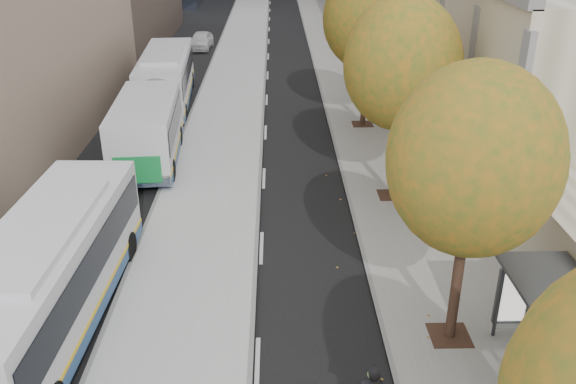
{
  "coord_description": "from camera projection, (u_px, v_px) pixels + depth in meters",
  "views": [
    {
      "loc": [
        -1.12,
        -0.36,
        10.73
      ],
      "look_at": [
        -0.74,
        17.22,
        2.5
      ],
      "focal_mm": 38.0,
      "sensor_mm": 36.0,
      "label": 1
    }
  ],
  "objects": [
    {
      "name": "bus_platform",
      "position": [
        229.0,
        104.0,
        36.48
      ],
      "size": [
        4.25,
        150.0,
        0.15
      ],
      "primitive_type": "cube",
      "color": "#A9A9A9",
      "rests_on": "ground"
    },
    {
      "name": "sidewalk",
      "position": [
        362.0,
        103.0,
        36.65
      ],
      "size": [
        4.75,
        150.0,
        0.08
      ],
      "primitive_type": "cube",
      "color": "gray",
      "rests_on": "ground"
    },
    {
      "name": "bus_shelter",
      "position": [
        573.0,
        317.0,
        14.0
      ],
      "size": [
        1.9,
        4.4,
        2.53
      ],
      "color": "#383A3F",
      "rests_on": "sidewalk"
    },
    {
      "name": "tree_c",
      "position": [
        474.0,
        161.0,
        14.51
      ],
      "size": [
        4.2,
        4.2,
        7.28
      ],
      "color": "#2F1E18",
      "rests_on": "sidewalk"
    },
    {
      "name": "tree_d",
      "position": [
        402.0,
        64.0,
        22.57
      ],
      "size": [
        4.4,
        4.4,
        7.6
      ],
      "color": "#2F1E18",
      "rests_on": "sidewalk"
    },
    {
      "name": "tree_e",
      "position": [
        368.0,
        18.0,
        30.63
      ],
      "size": [
        4.6,
        4.6,
        7.92
      ],
      "color": "#2F1E18",
      "rests_on": "sidewalk"
    },
    {
      "name": "bus_far",
      "position": [
        159.0,
        96.0,
        32.39
      ],
      "size": [
        3.79,
        18.04,
        2.99
      ],
      "rotation": [
        0.0,
        0.0,
        0.07
      ],
      "color": "silver",
      "rests_on": "ground"
    },
    {
      "name": "distant_car",
      "position": [
        201.0,
        40.0,
        50.64
      ],
      "size": [
        1.9,
        4.24,
        1.41
      ],
      "primitive_type": "imported",
      "rotation": [
        0.0,
        0.0,
        -0.06
      ],
      "color": "silver",
      "rests_on": "ground"
    }
  ]
}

